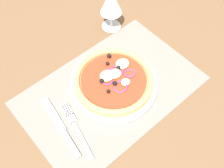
# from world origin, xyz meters

# --- Properties ---
(ground_plane) EXTENTS (1.90, 1.40, 0.02)m
(ground_plane) POSITION_xyz_m (0.00, 0.00, -0.01)
(ground_plane) COLOR brown
(placemat) EXTENTS (0.51, 0.33, 0.00)m
(placemat) POSITION_xyz_m (0.00, 0.00, 0.00)
(placemat) COLOR slate
(placemat) RESTS_ON ground_plane
(plate) EXTENTS (0.25, 0.25, 0.01)m
(plate) POSITION_xyz_m (0.02, 0.01, 0.01)
(plate) COLOR white
(plate) RESTS_ON placemat
(pizza) EXTENTS (0.23, 0.23, 0.03)m
(pizza) POSITION_xyz_m (0.02, 0.01, 0.03)
(pizza) COLOR tan
(pizza) RESTS_ON plate
(fork) EXTENTS (0.05, 0.18, 0.00)m
(fork) POSITION_xyz_m (-0.15, -0.03, 0.01)
(fork) COLOR silver
(fork) RESTS_ON placemat
(knife) EXTENTS (0.04, 0.20, 0.01)m
(knife) POSITION_xyz_m (-0.18, 0.00, 0.01)
(knife) COLOR silver
(knife) RESTS_ON placemat
(wine_glass) EXTENTS (0.07, 0.07, 0.15)m
(wine_glass) POSITION_xyz_m (0.17, 0.20, 0.10)
(wine_glass) COLOR silver
(wine_glass) RESTS_ON ground_plane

